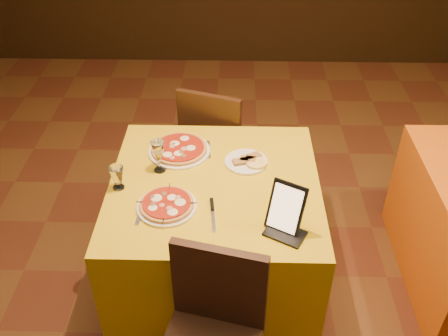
{
  "coord_description": "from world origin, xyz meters",
  "views": [
    {
      "loc": [
        -0.2,
        -1.62,
        2.39
      ],
      "look_at": [
        -0.25,
        0.39,
        0.86
      ],
      "focal_mm": 40.0,
      "sensor_mm": 36.0,
      "label": 1
    }
  ],
  "objects_px": {
    "main_table": "(215,234)",
    "water_glass": "(117,178)",
    "pizza_far": "(179,150)",
    "wine_glass": "(159,156)",
    "tablet": "(286,208)",
    "chair_main_far": "(220,140)",
    "pizza_near": "(167,205)"
  },
  "relations": [
    {
      "from": "chair_main_far",
      "to": "tablet",
      "type": "distance_m",
      "value": 1.28
    },
    {
      "from": "main_table",
      "to": "pizza_far",
      "type": "xyz_separation_m",
      "value": [
        -0.21,
        0.27,
        0.39
      ]
    },
    {
      "from": "water_glass",
      "to": "tablet",
      "type": "height_order",
      "value": "tablet"
    },
    {
      "from": "pizza_near",
      "to": "tablet",
      "type": "relative_size",
      "value": 1.21
    },
    {
      "from": "main_table",
      "to": "pizza_near",
      "type": "relative_size",
      "value": 3.71
    },
    {
      "from": "pizza_far",
      "to": "water_glass",
      "type": "xyz_separation_m",
      "value": [
        -0.28,
        -0.33,
        0.05
      ]
    },
    {
      "from": "pizza_far",
      "to": "tablet",
      "type": "xyz_separation_m",
      "value": [
        0.55,
        -0.6,
        0.1
      ]
    },
    {
      "from": "chair_main_far",
      "to": "water_glass",
      "type": "bearing_deg",
      "value": 80.12
    },
    {
      "from": "main_table",
      "to": "wine_glass",
      "type": "height_order",
      "value": "wine_glass"
    },
    {
      "from": "water_glass",
      "to": "tablet",
      "type": "bearing_deg",
      "value": -17.86
    },
    {
      "from": "main_table",
      "to": "pizza_far",
      "type": "height_order",
      "value": "pizza_far"
    },
    {
      "from": "wine_glass",
      "to": "tablet",
      "type": "bearing_deg",
      "value": -33.4
    },
    {
      "from": "main_table",
      "to": "tablet",
      "type": "relative_size",
      "value": 4.51
    },
    {
      "from": "pizza_far",
      "to": "wine_glass",
      "type": "distance_m",
      "value": 0.21
    },
    {
      "from": "main_table",
      "to": "pizza_near",
      "type": "bearing_deg",
      "value": -137.85
    },
    {
      "from": "chair_main_far",
      "to": "tablet",
      "type": "relative_size",
      "value": 3.73
    },
    {
      "from": "main_table",
      "to": "water_glass",
      "type": "height_order",
      "value": "water_glass"
    },
    {
      "from": "pizza_far",
      "to": "water_glass",
      "type": "relative_size",
      "value": 2.69
    },
    {
      "from": "pizza_near",
      "to": "tablet",
      "type": "bearing_deg",
      "value": -12.07
    },
    {
      "from": "chair_main_far",
      "to": "tablet",
      "type": "bearing_deg",
      "value": 125.55
    },
    {
      "from": "wine_glass",
      "to": "tablet",
      "type": "height_order",
      "value": "tablet"
    },
    {
      "from": "pizza_near",
      "to": "wine_glass",
      "type": "xyz_separation_m",
      "value": [
        -0.07,
        0.3,
        0.08
      ]
    },
    {
      "from": "main_table",
      "to": "chair_main_far",
      "type": "bearing_deg",
      "value": 90.0
    },
    {
      "from": "pizza_far",
      "to": "wine_glass",
      "type": "relative_size",
      "value": 1.84
    },
    {
      "from": "main_table",
      "to": "wine_glass",
      "type": "xyz_separation_m",
      "value": [
        -0.3,
        0.1,
        0.47
      ]
    },
    {
      "from": "chair_main_far",
      "to": "water_glass",
      "type": "relative_size",
      "value": 7.0
    },
    {
      "from": "tablet",
      "to": "chair_main_far",
      "type": "bearing_deg",
      "value": 135.22
    },
    {
      "from": "wine_glass",
      "to": "pizza_far",
      "type": "bearing_deg",
      "value": 62.92
    },
    {
      "from": "main_table",
      "to": "pizza_near",
      "type": "xyz_separation_m",
      "value": [
        -0.23,
        -0.2,
        0.39
      ]
    },
    {
      "from": "pizza_far",
      "to": "water_glass",
      "type": "height_order",
      "value": "water_glass"
    },
    {
      "from": "wine_glass",
      "to": "water_glass",
      "type": "bearing_deg",
      "value": -141.61
    },
    {
      "from": "wine_glass",
      "to": "main_table",
      "type": "bearing_deg",
      "value": -17.77
    }
  ]
}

